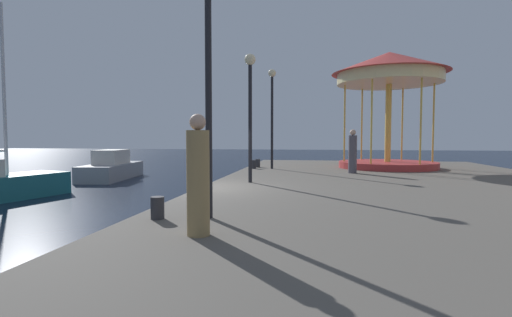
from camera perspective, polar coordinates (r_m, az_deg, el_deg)
ground_plane at (r=11.38m, az=-8.31°, el=-8.27°), size 120.00×120.00×0.00m
quay_dock at (r=11.16m, az=23.59°, el=-6.64°), size 12.28×27.28×0.80m
motorboat_grey at (r=22.03m, az=-20.90°, el=-1.35°), size 2.43×5.26×1.59m
carousel at (r=19.28m, az=19.41°, el=10.97°), size 5.36×5.36×5.48m
lamp_post_near_edge at (r=6.99m, az=-7.21°, el=15.79°), size 0.36×0.36×4.37m
lamp_post_mid_promenade at (r=12.27m, az=-0.89°, el=9.63°), size 0.36×0.36×4.12m
lamp_post_far_end at (r=17.66m, az=2.43°, el=8.57°), size 0.36×0.36×4.59m
bollard_south at (r=7.01m, az=-14.63°, el=-7.21°), size 0.24×0.24×0.40m
bollard_center at (r=17.70m, az=-0.36°, el=-0.88°), size 0.24×0.24×0.40m
bollard_north at (r=18.45m, az=0.26°, el=-0.71°), size 0.24×0.24×0.40m
person_by_the_water at (r=15.89m, az=14.35°, el=0.85°), size 0.34×0.34×1.78m
person_far_corner at (r=5.64m, az=-8.72°, el=-3.05°), size 0.34×0.34×1.80m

